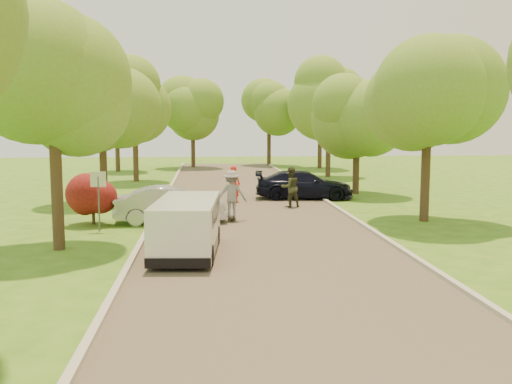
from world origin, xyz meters
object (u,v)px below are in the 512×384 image
object	(u,v)px
minivan	(187,225)
skateboarder	(232,194)
street_sign	(98,188)
longboard	(232,218)
person_olive	(290,187)
person_striped	(233,184)
silver_sedan	(171,205)
dark_sedan	(304,185)

from	to	relation	value
minivan	skateboarder	xyz separation A→B (m)	(1.60, 5.85, 0.21)
street_sign	longboard	distance (m)	5.45
person_olive	person_striped	bearing A→B (deg)	-55.08
minivan	longboard	size ratio (longest dim) A/B	4.64
skateboarder	person_striped	bearing A→B (deg)	-94.73
silver_sedan	longboard	xyz separation A→B (m)	(2.41, 0.34, -0.61)
minivan	person_striped	xyz separation A→B (m)	(1.94, 11.14, 0.04)
dark_sedan	silver_sedan	bearing A→B (deg)	142.07
minivan	dark_sedan	distance (m)	13.40
minivan	street_sign	bearing A→B (deg)	134.39
dark_sedan	skateboarder	bearing A→B (deg)	153.53
dark_sedan	longboard	world-z (taller)	dark_sedan
street_sign	skateboarder	xyz separation A→B (m)	(4.91, 1.87, -0.48)
silver_sedan	dark_sedan	xyz separation A→B (m)	(6.46, 6.63, 0.01)
street_sign	silver_sedan	xyz separation A→B (m)	(2.50, 1.53, -0.84)
silver_sedan	person_olive	xyz separation A→B (m)	(5.30, 3.68, 0.23)
minivan	longboard	distance (m)	6.12
silver_sedan	person_striped	xyz separation A→B (m)	(2.74, 5.62, 0.20)
silver_sedan	person_striped	size ratio (longest dim) A/B	2.38
dark_sedan	person_striped	xyz separation A→B (m)	(-3.72, -1.00, 0.19)
dark_sedan	person_olive	bearing A→B (deg)	164.80
longboard	minivan	bearing A→B (deg)	73.57
dark_sedan	skateboarder	distance (m)	7.49
silver_sedan	longboard	world-z (taller)	silver_sedan
minivan	person_olive	bearing A→B (deg)	68.67
dark_sedan	longboard	distance (m)	7.51
skateboarder	person_striped	size ratio (longest dim) A/B	1.04
street_sign	silver_sedan	bearing A→B (deg)	31.49
silver_sedan	person_olive	size ratio (longest dim) A/B	2.31
longboard	person_striped	world-z (taller)	person_striped
street_sign	silver_sedan	size ratio (longest dim) A/B	0.50
dark_sedan	longboard	xyz separation A→B (m)	(-4.06, -6.29, -0.63)
dark_sedan	skateboarder	world-z (taller)	skateboarder
person_striped	minivan	bearing A→B (deg)	94.73
minivan	silver_sedan	bearing A→B (deg)	103.01
silver_sedan	person_olive	bearing A→B (deg)	-57.76
silver_sedan	minivan	bearing A→B (deg)	-174.25
person_striped	person_olive	size ratio (longest dim) A/B	0.97
street_sign	minivan	size ratio (longest dim) A/B	0.48
skateboarder	person_olive	distance (m)	4.42
dark_sedan	longboard	size ratio (longest dim) A/B	5.12
person_striped	longboard	bearing A→B (deg)	100.97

